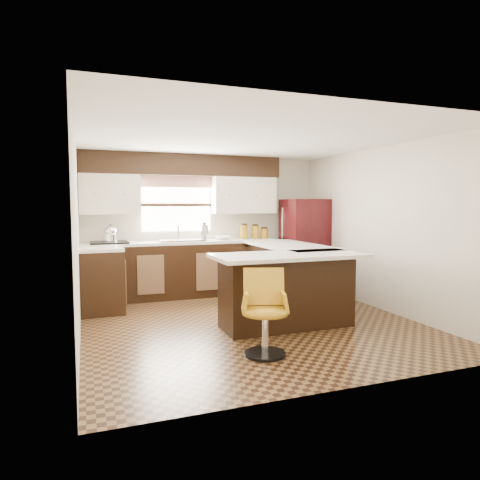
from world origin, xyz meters
name	(u,v)px	position (x,y,z in m)	size (l,w,h in m)	color
floor	(249,322)	(0.00, 0.00, 0.00)	(4.40, 4.40, 0.00)	#49301A
ceiling	(249,138)	(0.00, 0.00, 2.40)	(4.40, 4.40, 0.00)	silver
wall_back	(204,225)	(0.00, 2.20, 1.20)	(4.40, 4.40, 0.00)	beige
wall_front	(347,248)	(0.00, -2.20, 1.20)	(4.40, 4.40, 0.00)	beige
wall_left	(77,236)	(-2.10, 0.00, 1.20)	(4.40, 4.40, 0.00)	beige
wall_right	(382,229)	(2.10, 0.00, 1.20)	(4.40, 4.40, 0.00)	beige
base_cab_back	(184,270)	(-0.45, 1.90, 0.45)	(3.30, 0.60, 0.90)	black
base_cab_left	(102,281)	(-1.80, 1.25, 0.45)	(0.60, 0.70, 0.90)	black
counter_back	(183,242)	(-0.45, 1.90, 0.92)	(3.30, 0.60, 0.04)	silver
counter_left	(101,249)	(-1.80, 1.25, 0.92)	(0.60, 0.70, 0.04)	silver
soffit	(184,165)	(-0.40, 2.03, 2.22)	(3.40, 0.35, 0.36)	black
upper_cab_left	(110,194)	(-1.62, 2.03, 1.72)	(0.94, 0.35, 0.64)	beige
upper_cab_right	(243,195)	(0.68, 2.03, 1.72)	(1.14, 0.35, 0.64)	beige
window_pane	(177,205)	(-0.50, 2.18, 1.55)	(1.20, 0.02, 0.90)	white
valance	(177,182)	(-0.50, 2.14, 1.94)	(1.30, 0.06, 0.18)	#D19B93
sink	(181,240)	(-0.50, 1.88, 0.96)	(0.75, 0.45, 0.03)	#B2B2B7
dishwasher	(245,270)	(0.55, 1.61, 0.43)	(0.58, 0.03, 0.78)	black
cooktop	(109,242)	(-1.65, 1.88, 0.96)	(0.58, 0.50, 0.03)	black
peninsula_long	(289,277)	(0.90, 0.62, 0.45)	(0.60, 1.95, 0.90)	black
peninsula_return	(287,292)	(0.38, -0.35, 0.45)	(1.65, 0.60, 0.90)	black
counter_pen_long	(292,246)	(0.95, 0.62, 0.92)	(0.84, 1.95, 0.04)	silver
counter_pen_return	(289,256)	(0.35, -0.44, 0.92)	(1.89, 0.84, 0.04)	silver
refrigerator	(304,245)	(1.73, 1.67, 0.83)	(0.71, 0.68, 1.65)	#34080B
bar_chair	(265,313)	(-0.30, -1.22, 0.44)	(0.47, 0.47, 0.88)	#BF8917
kettle	(111,233)	(-1.63, 1.88, 1.11)	(0.20, 0.20, 0.27)	silver
percolator	(204,232)	(-0.08, 1.90, 1.08)	(0.14, 0.14, 0.27)	silver
mixing_bowl	(223,238)	(0.25, 1.90, 0.98)	(0.27, 0.27, 0.07)	white
canister_large	(244,232)	(0.65, 1.92, 1.07)	(0.13, 0.13, 0.24)	#926810
canister_med	(255,232)	(0.87, 1.92, 1.06)	(0.13, 0.13, 0.23)	#926810
canister_small	(264,234)	(1.04, 1.92, 1.03)	(0.13, 0.13, 0.17)	#926810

